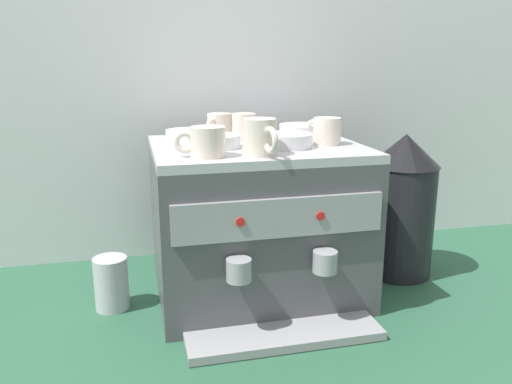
{
  "coord_description": "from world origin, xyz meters",
  "views": [
    {
      "loc": [
        -0.31,
        -1.27,
        0.62
      ],
      "look_at": [
        0.0,
        0.0,
        0.28
      ],
      "focal_mm": 36.23,
      "sensor_mm": 36.0,
      "label": 1
    }
  ],
  "objects_px": {
    "espresso_machine": "(256,221)",
    "ceramic_cup_0": "(260,137)",
    "milk_pitcher": "(111,283)",
    "ceramic_bowl_1": "(287,141)",
    "ceramic_bowl_0": "(218,142)",
    "ceramic_bowl_2": "(302,132)",
    "ceramic_cup_1": "(206,142)",
    "coffee_grinder": "(402,205)",
    "ceramic_cup_3": "(326,131)",
    "ceramic_cup_4": "(219,126)",
    "ceramic_cup_2": "(245,126)",
    "ceramic_bowl_3": "(188,136)"
  },
  "relations": [
    {
      "from": "ceramic_cup_2",
      "to": "ceramic_bowl_3",
      "type": "xyz_separation_m",
      "value": [
        -0.15,
        0.01,
        -0.02
      ]
    },
    {
      "from": "ceramic_cup_1",
      "to": "ceramic_cup_2",
      "type": "relative_size",
      "value": 1.36
    },
    {
      "from": "espresso_machine",
      "to": "ceramic_cup_1",
      "type": "distance_m",
      "value": 0.31
    },
    {
      "from": "ceramic_cup_2",
      "to": "espresso_machine",
      "type": "bearing_deg",
      "value": -83.44
    },
    {
      "from": "ceramic_cup_1",
      "to": "ceramic_cup_2",
      "type": "bearing_deg",
      "value": 58.4
    },
    {
      "from": "ceramic_cup_4",
      "to": "ceramic_cup_0",
      "type": "bearing_deg",
      "value": -81.63
    },
    {
      "from": "milk_pitcher",
      "to": "ceramic_cup_1",
      "type": "bearing_deg",
      "value": -28.46
    },
    {
      "from": "ceramic_cup_1",
      "to": "ceramic_cup_2",
      "type": "height_order",
      "value": "ceramic_cup_2"
    },
    {
      "from": "ceramic_bowl_2",
      "to": "milk_pitcher",
      "type": "relative_size",
      "value": 0.9
    },
    {
      "from": "espresso_machine",
      "to": "milk_pitcher",
      "type": "relative_size",
      "value": 4.05
    },
    {
      "from": "ceramic_cup_3",
      "to": "ceramic_cup_4",
      "type": "height_order",
      "value": "ceramic_cup_3"
    },
    {
      "from": "ceramic_bowl_0",
      "to": "coffee_grinder",
      "type": "bearing_deg",
      "value": 4.41
    },
    {
      "from": "ceramic_cup_3",
      "to": "coffee_grinder",
      "type": "relative_size",
      "value": 0.24
    },
    {
      "from": "ceramic_bowl_1",
      "to": "milk_pitcher",
      "type": "height_order",
      "value": "ceramic_bowl_1"
    },
    {
      "from": "ceramic_cup_2",
      "to": "milk_pitcher",
      "type": "bearing_deg",
      "value": -164.9
    },
    {
      "from": "ceramic_bowl_3",
      "to": "ceramic_bowl_2",
      "type": "bearing_deg",
      "value": -7.25
    },
    {
      "from": "ceramic_bowl_0",
      "to": "milk_pitcher",
      "type": "xyz_separation_m",
      "value": [
        -0.28,
        0.01,
        -0.35
      ]
    },
    {
      "from": "ceramic_bowl_1",
      "to": "milk_pitcher",
      "type": "relative_size",
      "value": 0.91
    },
    {
      "from": "espresso_machine",
      "to": "ceramic_cup_0",
      "type": "xyz_separation_m",
      "value": [
        -0.03,
        -0.15,
        0.25
      ]
    },
    {
      "from": "ceramic_cup_1",
      "to": "milk_pitcher",
      "type": "relative_size",
      "value": 0.86
    },
    {
      "from": "ceramic_bowl_0",
      "to": "ceramic_cup_0",
      "type": "bearing_deg",
      "value": -59.31
    },
    {
      "from": "ceramic_cup_0",
      "to": "ceramic_cup_1",
      "type": "bearing_deg",
      "value": 173.35
    },
    {
      "from": "ceramic_cup_0",
      "to": "ceramic_cup_1",
      "type": "xyz_separation_m",
      "value": [
        -0.12,
        0.01,
        -0.01
      ]
    },
    {
      "from": "ceramic_cup_4",
      "to": "ceramic_bowl_1",
      "type": "xyz_separation_m",
      "value": [
        0.14,
        -0.2,
        -0.02
      ]
    },
    {
      "from": "ceramic_cup_2",
      "to": "ceramic_bowl_1",
      "type": "bearing_deg",
      "value": -63.43
    },
    {
      "from": "ceramic_cup_3",
      "to": "coffee_grinder",
      "type": "distance_m",
      "value": 0.35
    },
    {
      "from": "ceramic_cup_3",
      "to": "ceramic_bowl_0",
      "type": "relative_size",
      "value": 0.89
    },
    {
      "from": "ceramic_bowl_0",
      "to": "milk_pitcher",
      "type": "relative_size",
      "value": 0.83
    },
    {
      "from": "ceramic_cup_0",
      "to": "ceramic_bowl_3",
      "type": "height_order",
      "value": "ceramic_cup_0"
    },
    {
      "from": "ceramic_cup_1",
      "to": "ceramic_cup_3",
      "type": "relative_size",
      "value": 1.16
    },
    {
      "from": "espresso_machine",
      "to": "ceramic_bowl_3",
      "type": "bearing_deg",
      "value": 149.08
    },
    {
      "from": "ceramic_bowl_3",
      "to": "ceramic_bowl_1",
      "type": "bearing_deg",
      "value": -34.63
    },
    {
      "from": "ceramic_cup_1",
      "to": "ceramic_bowl_1",
      "type": "xyz_separation_m",
      "value": [
        0.21,
        0.08,
        -0.02
      ]
    },
    {
      "from": "ceramic_cup_1",
      "to": "ceramic_cup_4",
      "type": "height_order",
      "value": "ceramic_cup_1"
    },
    {
      "from": "ceramic_bowl_1",
      "to": "ceramic_bowl_2",
      "type": "relative_size",
      "value": 1.0
    },
    {
      "from": "ceramic_bowl_1",
      "to": "coffee_grinder",
      "type": "xyz_separation_m",
      "value": [
        0.37,
        0.08,
        -0.21
      ]
    },
    {
      "from": "ceramic_cup_3",
      "to": "ceramic_bowl_3",
      "type": "xyz_separation_m",
      "value": [
        -0.34,
        0.14,
        -0.02
      ]
    },
    {
      "from": "ceramic_cup_0",
      "to": "milk_pitcher",
      "type": "distance_m",
      "value": 0.54
    },
    {
      "from": "ceramic_cup_0",
      "to": "coffee_grinder",
      "type": "relative_size",
      "value": 0.29
    },
    {
      "from": "ceramic_cup_1",
      "to": "coffee_grinder",
      "type": "bearing_deg",
      "value": 14.9
    },
    {
      "from": "espresso_machine",
      "to": "coffee_grinder",
      "type": "distance_m",
      "value": 0.44
    },
    {
      "from": "ceramic_bowl_1",
      "to": "ceramic_bowl_3",
      "type": "bearing_deg",
      "value": 145.37
    },
    {
      "from": "ceramic_bowl_0",
      "to": "ceramic_bowl_1",
      "type": "bearing_deg",
      "value": -12.45
    },
    {
      "from": "ceramic_bowl_0",
      "to": "ceramic_bowl_1",
      "type": "xyz_separation_m",
      "value": [
        0.17,
        -0.04,
        0.0
      ]
    },
    {
      "from": "espresso_machine",
      "to": "coffee_grinder",
      "type": "xyz_separation_m",
      "value": [
        0.44,
        0.02,
        0.01
      ]
    },
    {
      "from": "ceramic_bowl_3",
      "to": "ceramic_cup_0",
      "type": "bearing_deg",
      "value": -61.36
    },
    {
      "from": "ceramic_cup_2",
      "to": "ceramic_cup_0",
      "type": "bearing_deg",
      "value": -94.17
    },
    {
      "from": "ceramic_bowl_0",
      "to": "coffee_grinder",
      "type": "relative_size",
      "value": 0.27
    },
    {
      "from": "espresso_machine",
      "to": "ceramic_bowl_2",
      "type": "distance_m",
      "value": 0.27
    },
    {
      "from": "ceramic_cup_1",
      "to": "ceramic_bowl_3",
      "type": "relative_size",
      "value": 0.99
    }
  ]
}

